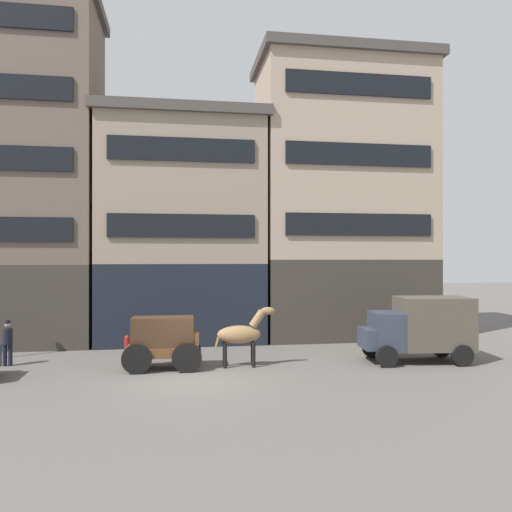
{
  "coord_description": "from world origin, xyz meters",
  "views": [
    {
      "loc": [
        -0.5,
        -17.43,
        4.23
      ],
      "look_at": [
        2.52,
        1.82,
        4.29
      ],
      "focal_mm": 35.48,
      "sensor_mm": 36.0,
      "label": 1
    }
  ],
  "objects_px": {
    "pedestrian_officer": "(8,341)",
    "fire_hydrant_curbside": "(127,345)",
    "cargo_wagon": "(164,339)",
    "draft_horse": "(242,334)",
    "delivery_truck_near": "(419,327)"
  },
  "relations": [
    {
      "from": "pedestrian_officer",
      "to": "cargo_wagon",
      "type": "bearing_deg",
      "value": -14.34
    },
    {
      "from": "cargo_wagon",
      "to": "fire_hydrant_curbside",
      "type": "bearing_deg",
      "value": 117.35
    },
    {
      "from": "cargo_wagon",
      "to": "draft_horse",
      "type": "xyz_separation_m",
      "value": [
        2.95,
        -0.0,
        0.12
      ]
    },
    {
      "from": "pedestrian_officer",
      "to": "draft_horse",
      "type": "bearing_deg",
      "value": -9.76
    },
    {
      "from": "cargo_wagon",
      "to": "delivery_truck_near",
      "type": "distance_m",
      "value": 10.2
    },
    {
      "from": "draft_horse",
      "to": "pedestrian_officer",
      "type": "distance_m",
      "value": 9.14
    },
    {
      "from": "draft_horse",
      "to": "pedestrian_officer",
      "type": "bearing_deg",
      "value": 170.24
    },
    {
      "from": "cargo_wagon",
      "to": "draft_horse",
      "type": "bearing_deg",
      "value": -0.02
    },
    {
      "from": "cargo_wagon",
      "to": "draft_horse",
      "type": "relative_size",
      "value": 1.25
    },
    {
      "from": "delivery_truck_near",
      "to": "fire_hydrant_curbside",
      "type": "distance_m",
      "value": 12.41
    },
    {
      "from": "draft_horse",
      "to": "cargo_wagon",
      "type": "bearing_deg",
      "value": 179.98
    },
    {
      "from": "cargo_wagon",
      "to": "fire_hydrant_curbside",
      "type": "height_order",
      "value": "cargo_wagon"
    },
    {
      "from": "draft_horse",
      "to": "pedestrian_officer",
      "type": "xyz_separation_m",
      "value": [
        -9.0,
        1.55,
        -0.29
      ]
    },
    {
      "from": "draft_horse",
      "to": "delivery_truck_near",
      "type": "xyz_separation_m",
      "value": [
        7.25,
        -0.2,
        0.15
      ]
    },
    {
      "from": "pedestrian_officer",
      "to": "fire_hydrant_curbside",
      "type": "distance_m",
      "value": 4.72
    }
  ]
}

